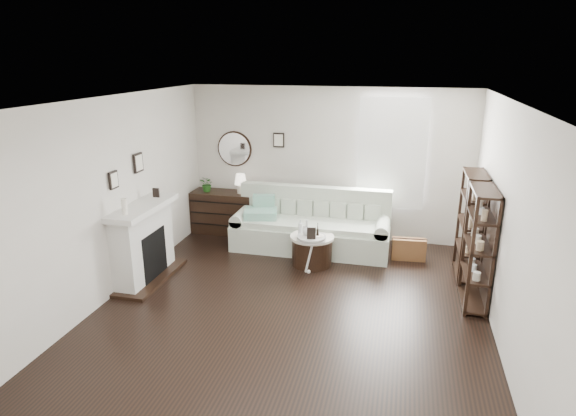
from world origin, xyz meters
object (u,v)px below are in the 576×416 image
(drum_table, at_px, (312,250))
(pedestal_table, at_px, (311,239))
(sofa, at_px, (311,229))
(dresser, at_px, (224,212))

(drum_table, relative_size, pedestal_table, 1.26)
(sofa, xyz_separation_m, pedestal_table, (0.17, -0.87, 0.16))
(pedestal_table, bearing_deg, sofa, 100.98)
(sofa, relative_size, pedestal_table, 4.83)
(drum_table, xyz_separation_m, pedestal_table, (0.03, -0.19, 0.26))
(pedestal_table, bearing_deg, drum_table, 97.69)
(drum_table, bearing_deg, dresser, 150.44)
(dresser, xyz_separation_m, drum_table, (1.89, -1.07, -0.15))
(sofa, distance_m, dresser, 1.79)
(sofa, bearing_deg, pedestal_table, -79.02)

